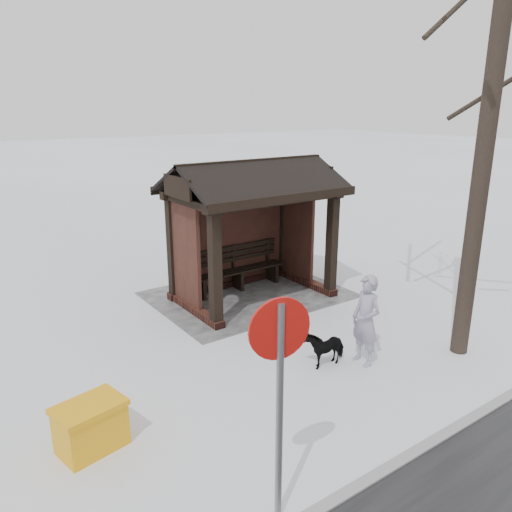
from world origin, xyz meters
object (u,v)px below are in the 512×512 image
at_px(pedestrian, 366,320).
at_px(dog, 324,347).
at_px(bus_shelter, 249,202).
at_px(road_sign, 279,366).
at_px(grit_bin, 91,426).

bearing_deg(pedestrian, dog, -119.67).
xyz_separation_m(bus_shelter, dog, (0.75, 3.31, -1.86)).
relative_size(bus_shelter, road_sign, 1.45).
xyz_separation_m(grit_bin, road_sign, (-1.24, 2.20, 1.45)).
bearing_deg(road_sign, bus_shelter, -109.30).
bearing_deg(dog, road_sign, -50.20).
relative_size(pedestrian, dog, 2.13).
distance_m(pedestrian, dog, 0.82).
xyz_separation_m(bus_shelter, pedestrian, (0.19, 3.68, -1.39)).
distance_m(bus_shelter, dog, 3.87).
relative_size(pedestrian, grit_bin, 1.67).
distance_m(grit_bin, road_sign, 2.91).
distance_m(pedestrian, road_sign, 3.77).
bearing_deg(road_sign, grit_bin, -48.00).
distance_m(pedestrian, grit_bin, 4.47).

